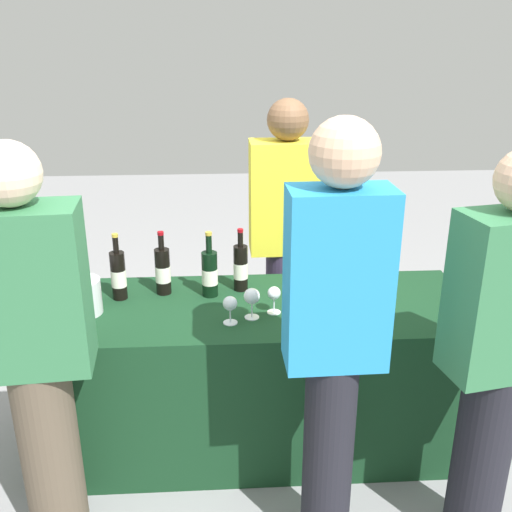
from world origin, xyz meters
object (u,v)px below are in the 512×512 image
object	(u,v)px
wine_glass_2	(274,295)
server_pouring	(286,237)
guest_0	(35,349)
wine_bottle_3	(241,267)
wine_bottle_1	(163,271)
wine_glass_3	(344,295)
guest_1	(335,334)
wine_glass_1	(252,297)
guest_2	(499,351)
wine_glass_0	(230,305)
wine_bottle_2	(210,273)
wine_bottle_4	(350,268)
wine_bottle_0	(118,275)
ice_bucket	(82,297)

from	to	relation	value
wine_glass_2	server_pouring	bearing A→B (deg)	79.44
guest_0	wine_bottle_3	bearing A→B (deg)	39.78
wine_bottle_1	wine_glass_3	xyz separation A→B (m)	(0.85, -0.27, -0.03)
wine_bottle_3	guest_1	xyz separation A→B (m)	(0.31, -0.86, 0.09)
server_pouring	guest_1	xyz separation A→B (m)	(0.04, -1.27, 0.07)
wine_glass_1	guest_2	size ratio (longest dim) A/B	0.09
wine_bottle_3	wine_glass_0	bearing A→B (deg)	-99.47
wine_glass_1	wine_bottle_2	bearing A→B (deg)	126.97
wine_bottle_4	guest_1	world-z (taller)	guest_1
wine_bottle_0	guest_2	xyz separation A→B (m)	(1.51, -0.81, 0.00)
wine_glass_0	ice_bucket	xyz separation A→B (m)	(-0.68, 0.14, -0.01)
wine_bottle_3	wine_bottle_2	bearing A→B (deg)	-159.03
wine_bottle_1	server_pouring	size ratio (longest dim) A/B	0.19
wine_bottle_3	guest_0	bearing A→B (deg)	-135.45
wine_bottle_3	guest_0	distance (m)	1.10
wine_bottle_3	ice_bucket	distance (m)	0.77
ice_bucket	wine_bottle_2	bearing A→B (deg)	15.19
guest_1	wine_glass_3	bearing A→B (deg)	73.45
wine_bottle_2	wine_glass_0	xyz separation A→B (m)	(0.09, -0.30, -0.03)
ice_bucket	guest_0	world-z (taller)	guest_0
wine_bottle_4	server_pouring	xyz separation A→B (m)	(-0.28, 0.41, 0.03)
wine_bottle_2	guest_0	bearing A→B (deg)	-131.50
ice_bucket	guest_0	bearing A→B (deg)	-94.73
wine_bottle_3	ice_bucket	bearing A→B (deg)	-163.58
wine_glass_2	ice_bucket	distance (m)	0.88
guest_1	wine_bottle_1	bearing A→B (deg)	127.81
wine_bottle_3	wine_bottle_4	world-z (taller)	wine_bottle_3
wine_bottle_0	ice_bucket	distance (m)	0.21
server_pouring	guest_1	bearing A→B (deg)	91.02
wine_glass_2	wine_bottle_4	bearing A→B (deg)	32.97
wine_bottle_1	wine_bottle_4	bearing A→B (deg)	0.73
wine_bottle_2	ice_bucket	bearing A→B (deg)	-164.81
wine_glass_0	server_pouring	size ratio (longest dim) A/B	0.08
wine_bottle_0	guest_2	size ratio (longest dim) A/B	0.20
wine_bottle_2	wine_bottle_4	xyz separation A→B (m)	(0.70, 0.05, -0.01)
wine_glass_1	server_pouring	size ratio (longest dim) A/B	0.09
wine_glass_0	ice_bucket	world-z (taller)	ice_bucket
server_pouring	wine_glass_1	bearing A→B (deg)	71.57
wine_bottle_2	ice_bucket	world-z (taller)	wine_bottle_2
wine_bottle_0	wine_bottle_3	xyz separation A→B (m)	(0.59, 0.07, -0.00)
wine_bottle_2	wine_bottle_4	world-z (taller)	wine_bottle_2
ice_bucket	wine_bottle_0	bearing A→B (deg)	45.58
wine_bottle_2	wine_glass_3	distance (m)	0.66
server_pouring	wine_glass_2	bearing A→B (deg)	78.78
wine_glass_1	server_pouring	bearing A→B (deg)	72.24
wine_glass_1	guest_0	bearing A→B (deg)	-150.87
wine_glass_1	guest_0	world-z (taller)	guest_0
wine_bottle_4	guest_2	bearing A→B (deg)	-67.15
wine_bottle_3	guest_0	world-z (taller)	guest_0
wine_glass_0	wine_glass_3	xyz separation A→B (m)	(0.52, 0.07, -0.00)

